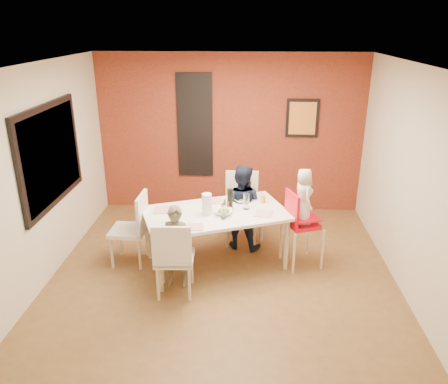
# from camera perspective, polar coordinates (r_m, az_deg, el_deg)

# --- Properties ---
(ground) EXTENTS (4.50, 4.50, 0.00)m
(ground) POSITION_cam_1_polar(r_m,az_deg,el_deg) (5.94, -0.16, -10.54)
(ground) COLOR brown
(ground) RESTS_ON ground
(ceiling) EXTENTS (4.50, 4.50, 0.02)m
(ceiling) POSITION_cam_1_polar(r_m,az_deg,el_deg) (5.07, -0.19, 16.37)
(ceiling) COLOR white
(ceiling) RESTS_ON wall_back
(wall_back) EXTENTS (4.50, 0.02, 2.70)m
(wall_back) POSITION_cam_1_polar(r_m,az_deg,el_deg) (7.51, 0.82, 7.54)
(wall_back) COLOR beige
(wall_back) RESTS_ON ground
(wall_front) EXTENTS (4.50, 0.02, 2.70)m
(wall_front) POSITION_cam_1_polar(r_m,az_deg,el_deg) (3.33, -2.46, -11.16)
(wall_front) COLOR beige
(wall_front) RESTS_ON ground
(wall_left) EXTENTS (0.02, 4.50, 2.70)m
(wall_left) POSITION_cam_1_polar(r_m,az_deg,el_deg) (5.92, -22.48, 2.09)
(wall_left) COLOR beige
(wall_left) RESTS_ON ground
(wall_right) EXTENTS (0.02, 4.50, 2.70)m
(wall_right) POSITION_cam_1_polar(r_m,az_deg,el_deg) (5.69, 23.06, 1.27)
(wall_right) COLOR beige
(wall_right) RESTS_ON ground
(brick_accent_wall) EXTENTS (4.50, 0.02, 2.70)m
(brick_accent_wall) POSITION_cam_1_polar(r_m,az_deg,el_deg) (7.49, 0.82, 7.50)
(brick_accent_wall) COLOR maroon
(brick_accent_wall) RESTS_ON ground
(picture_window_frame) EXTENTS (0.05, 1.70, 1.30)m
(picture_window_frame) POSITION_cam_1_polar(r_m,az_deg,el_deg) (6.03, -21.71, 4.51)
(picture_window_frame) COLOR black
(picture_window_frame) RESTS_ON wall_left
(picture_window_pane) EXTENTS (0.02, 1.55, 1.15)m
(picture_window_pane) POSITION_cam_1_polar(r_m,az_deg,el_deg) (6.02, -21.58, 4.51)
(picture_window_pane) COLOR black
(picture_window_pane) RESTS_ON wall_left
(glassblock_strip) EXTENTS (0.55, 0.03, 1.70)m
(glassblock_strip) POSITION_cam_1_polar(r_m,az_deg,el_deg) (7.49, -3.82, 8.63)
(glassblock_strip) COLOR silver
(glassblock_strip) RESTS_ON wall_back
(glassblock_surround) EXTENTS (0.60, 0.03, 1.76)m
(glassblock_surround) POSITION_cam_1_polar(r_m,az_deg,el_deg) (7.49, -3.83, 8.62)
(glassblock_surround) COLOR black
(glassblock_surround) RESTS_ON wall_back
(art_print_frame) EXTENTS (0.54, 0.03, 0.64)m
(art_print_frame) POSITION_cam_1_polar(r_m,az_deg,el_deg) (7.46, 10.20, 9.47)
(art_print_frame) COLOR black
(art_print_frame) RESTS_ON wall_back
(art_print_canvas) EXTENTS (0.44, 0.01, 0.54)m
(art_print_canvas) POSITION_cam_1_polar(r_m,az_deg,el_deg) (7.44, 10.22, 9.44)
(art_print_canvas) COLOR orange
(art_print_canvas) RESTS_ON wall_back
(dining_table) EXTENTS (2.11, 1.64, 0.78)m
(dining_table) POSITION_cam_1_polar(r_m,az_deg,el_deg) (5.84, -1.07, -3.25)
(dining_table) COLOR white
(dining_table) RESTS_ON ground
(chair_near) EXTENTS (0.48, 0.48, 0.99)m
(chair_near) POSITION_cam_1_polar(r_m,az_deg,el_deg) (5.26, -6.62, -8.27)
(chair_near) COLOR silver
(chair_near) RESTS_ON ground
(chair_far) EXTENTS (0.49, 0.49, 1.06)m
(chair_far) POSITION_cam_1_polar(r_m,az_deg,el_deg) (6.58, 2.30, -1.46)
(chair_far) COLOR beige
(chair_far) RESTS_ON ground
(chair_left) EXTENTS (0.49, 0.49, 1.01)m
(chair_left) POSITION_cam_1_polar(r_m,az_deg,el_deg) (6.06, -11.63, -4.25)
(chair_left) COLOR silver
(chair_left) RESTS_ON ground
(high_chair) EXTENTS (0.57, 0.57, 1.08)m
(high_chair) POSITION_cam_1_polar(r_m,az_deg,el_deg) (5.93, 9.84, -3.84)
(high_chair) COLOR red
(high_chair) RESTS_ON ground
(child_near) EXTENTS (0.42, 0.30, 1.08)m
(child_near) POSITION_cam_1_polar(r_m,az_deg,el_deg) (5.48, -6.23, -7.13)
(child_near) COLOR brown
(child_near) RESTS_ON ground
(child_far) EXTENTS (0.72, 0.63, 1.27)m
(child_far) POSITION_cam_1_polar(r_m,az_deg,el_deg) (6.33, 2.26, -1.98)
(child_far) COLOR black
(child_far) RESTS_ON ground
(toddler) EXTENTS (0.33, 0.42, 0.75)m
(toddler) POSITION_cam_1_polar(r_m,az_deg,el_deg) (5.81, 10.31, -0.53)
(toddler) COLOR silver
(toddler) RESTS_ON high_chair
(plate_near_left) EXTENTS (0.21, 0.21, 0.01)m
(plate_near_left) POSITION_cam_1_polar(r_m,az_deg,el_deg) (5.40, -3.79, -4.60)
(plate_near_left) COLOR silver
(plate_near_left) RESTS_ON dining_table
(plate_far_mid) EXTENTS (0.20, 0.20, 0.01)m
(plate_far_mid) POSITION_cam_1_polar(r_m,az_deg,el_deg) (6.15, -1.26, -1.20)
(plate_far_mid) COLOR white
(plate_far_mid) RESTS_ON dining_table
(plate_near_right) EXTENTS (0.26, 0.26, 0.01)m
(plate_near_right) POSITION_cam_1_polar(r_m,az_deg,el_deg) (5.78, 5.18, -2.83)
(plate_near_right) COLOR white
(plate_near_right) RESTS_ON dining_table
(plate_far_left) EXTENTS (0.26, 0.26, 0.01)m
(plate_far_left) POSITION_cam_1_polar(r_m,az_deg,el_deg) (5.92, -7.97, -2.34)
(plate_far_left) COLOR white
(plate_far_left) RESTS_ON dining_table
(salad_bowl_a) EXTENTS (0.24, 0.24, 0.06)m
(salad_bowl_a) POSITION_cam_1_polar(r_m,az_deg,el_deg) (5.75, -0.06, -2.62)
(salad_bowl_a) COLOR white
(salad_bowl_a) RESTS_ON dining_table
(salad_bowl_b) EXTENTS (0.27, 0.27, 0.05)m
(salad_bowl_b) POSITION_cam_1_polar(r_m,az_deg,el_deg) (6.14, 2.25, -1.08)
(salad_bowl_b) COLOR white
(salad_bowl_b) RESTS_ON dining_table
(wine_bottle) EXTENTS (0.08, 0.08, 0.29)m
(wine_bottle) POSITION_cam_1_polar(r_m,az_deg,el_deg) (5.85, 0.79, -0.96)
(wine_bottle) COLOR black
(wine_bottle) RESTS_ON dining_table
(wine_glass_a) EXTENTS (0.07, 0.07, 0.20)m
(wine_glass_a) POSITION_cam_1_polar(r_m,az_deg,el_deg) (5.59, -0.05, -2.54)
(wine_glass_a) COLOR white
(wine_glass_a) RESTS_ON dining_table
(wine_glass_b) EXTENTS (0.08, 0.08, 0.22)m
(wine_glass_b) POSITION_cam_1_polar(r_m,az_deg,el_deg) (5.88, 2.92, -1.21)
(wine_glass_b) COLOR silver
(wine_glass_b) RESTS_ON dining_table
(paper_towel_roll) EXTENTS (0.13, 0.13, 0.29)m
(paper_towel_roll) POSITION_cam_1_polar(r_m,az_deg,el_deg) (5.69, -2.25, -1.62)
(paper_towel_roll) COLOR white
(paper_towel_roll) RESTS_ON dining_table
(condiment_red) EXTENTS (0.03, 0.03, 0.13)m
(condiment_red) POSITION_cam_1_polar(r_m,az_deg,el_deg) (5.84, 0.53, -1.86)
(condiment_red) COLOR red
(condiment_red) RESTS_ON dining_table
(condiment_green) EXTENTS (0.03, 0.03, 0.13)m
(condiment_green) POSITION_cam_1_polar(r_m,az_deg,el_deg) (5.85, 0.06, -1.79)
(condiment_green) COLOR #296722
(condiment_green) RESTS_ON dining_table
(condiment_brown) EXTENTS (0.04, 0.04, 0.14)m
(condiment_brown) POSITION_cam_1_polar(r_m,az_deg,el_deg) (5.88, 0.08, -1.61)
(condiment_brown) COLOR brown
(condiment_brown) RESTS_ON dining_table
(sippy_cup) EXTENTS (0.06, 0.06, 0.10)m
(sippy_cup) POSITION_cam_1_polar(r_m,az_deg,el_deg) (6.11, 5.13, -0.97)
(sippy_cup) COLOR orange
(sippy_cup) RESTS_ON dining_table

